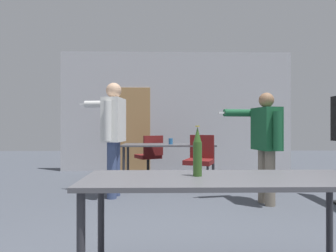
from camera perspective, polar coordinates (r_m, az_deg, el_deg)
back_wall at (r=7.41m, az=1.39°, el=2.69°), size 5.67×0.12×2.93m
conference_table_near at (r=2.10m, az=10.54°, el=-11.54°), size 1.89×0.68×0.75m
conference_table_far at (r=5.86m, az=0.04°, el=-4.15°), size 1.77×0.80×0.75m
person_left_plaid at (r=4.72m, az=-10.47°, el=-0.46°), size 0.79×0.78×1.77m
person_center_tall at (r=4.44m, az=18.08°, el=-2.13°), size 0.82×0.66×1.57m
office_chair_far_left at (r=5.33m, az=6.06°, el=-7.11°), size 0.60×0.64×0.94m
office_chair_far_right at (r=6.51m, az=-3.53°, el=-6.09°), size 0.64×0.67×0.90m
beer_bottle at (r=2.08m, az=5.64°, el=-5.02°), size 0.06×0.06×0.35m
drink_cup at (r=5.82m, az=0.52°, el=-2.92°), size 0.08×0.08×0.12m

